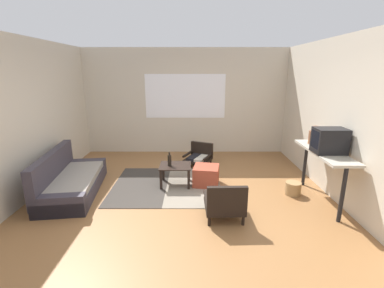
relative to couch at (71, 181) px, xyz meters
name	(u,v)px	position (x,y,z in m)	size (l,w,h in m)	color
ground_plane	(182,204)	(2.02, -0.45, -0.23)	(7.80, 7.80, 0.00)	olive
far_wall_with_window	(186,102)	(2.02, 2.61, 1.13)	(5.60, 0.13, 2.70)	beige
side_wall_right	(346,121)	(4.68, -0.15, 1.12)	(0.12, 6.60, 2.70)	beige
side_wall_left	(20,121)	(-0.64, -0.15, 1.12)	(0.12, 6.60, 2.70)	beige
area_rug	(168,185)	(1.71, 0.31, -0.22)	(2.05, 1.83, 0.01)	#38332D
couch	(71,181)	(0.00, 0.00, 0.00)	(1.04, 1.94, 0.76)	#38333D
coffee_table	(176,169)	(1.88, 0.35, 0.09)	(0.59, 0.51, 0.40)	black
armchair_by_window	(200,156)	(2.36, 1.48, 0.00)	(0.72, 0.71, 0.51)	black
armchair_striped_foreground	(226,203)	(2.68, -0.90, 0.04)	(0.59, 0.60, 0.60)	black
ottoman_orange	(207,176)	(2.47, 0.35, -0.04)	(0.47, 0.47, 0.37)	#993D28
console_shelf	(325,157)	(4.35, -0.31, 0.56)	(0.45, 1.43, 0.89)	#B2AD9E
crt_television	(331,141)	(4.34, -0.42, 0.86)	(0.47, 0.33, 0.39)	black
clay_vase	(316,137)	(4.35, 0.10, 0.79)	(0.20, 0.20, 0.32)	brown
glass_bottle	(171,160)	(1.77, 0.32, 0.29)	(0.07, 0.07, 0.27)	black
wicker_basket	(294,189)	(4.00, -0.07, -0.11)	(0.27, 0.27, 0.23)	#9E7A4C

